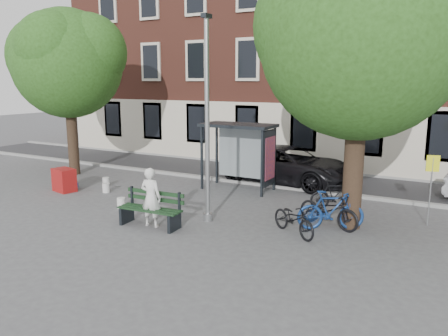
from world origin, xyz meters
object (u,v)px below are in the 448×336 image
painter (151,197)px  notice_sign (432,174)px  bike_d (335,195)px  bus_shelter (248,142)px  bike_c (294,219)px  car_dark (288,165)px  lamppost (207,131)px  bike_b (331,210)px  bike_a (329,209)px  bench (151,211)px  red_stand (64,180)px

painter → notice_sign: notice_sign is taller
bike_d → painter: bearing=104.8°
bus_shelter → bike_c: (3.36, -4.03, -1.45)m
car_dark → lamppost: bearing=-177.4°
bike_b → notice_sign: notice_sign is taller
painter → bike_c: (3.95, 1.33, -0.42)m
bus_shelter → car_dark: size_ratio=0.51×
bike_a → bike_d: bearing=27.6°
bike_a → bench: bearing=136.6°
bench → notice_sign: bearing=25.8°
bike_b → bike_d: bearing=-18.1°
bus_shelter → bike_b: (4.15, -3.11, -1.33)m
lamppost → car_dark: lamppost is taller
bike_b → bike_c: size_ratio=1.10×
red_stand → painter: bearing=-17.1°
bike_a → car_dark: 5.68m
bench → bike_b: (4.77, 2.23, 0.12)m
lamppost → notice_sign: 6.70m
bike_d → red_stand: 10.28m
lamppost → bench: bearing=-134.9°
red_stand → notice_sign: bearing=10.1°
notice_sign → bike_b: bearing=-160.9°
lamppost → car_dark: 6.33m
bike_a → bus_shelter: bearing=73.0°
lamppost → bike_d: (3.12, 3.08, -2.28)m
bike_b → notice_sign: bearing=-83.8°
painter → car_dark: size_ratio=0.32×
bench → lamppost: bearing=41.9°
bench → red_stand: (-5.59, 1.70, -0.02)m
red_stand → notice_sign: size_ratio=0.42×
red_stand → bike_b: bearing=2.9°
lamppost → painter: lamppost is taller
bus_shelter → bench: 5.57m
bench → bike_b: bike_b is taller
notice_sign → bench: bearing=-167.7°
bike_b → red_stand: (-10.36, -0.52, -0.13)m
painter → bike_d: painter is taller
painter → car_dark: bearing=-107.5°
car_dark → notice_sign: (5.66, -3.25, 0.81)m
bike_c → car_dark: bearing=55.6°
bus_shelter → bench: bearing=-96.6°
painter → bike_a: (4.61, 2.48, -0.36)m
bike_c → bike_d: size_ratio=1.05×
car_dark → red_stand: bearing=133.5°
lamppost → bus_shelter: size_ratio=2.14×
bike_a → car_dark: bearing=51.5°
bench → car_dark: size_ratio=0.36×
painter → bench: bearing=-41.7°
painter → bike_a: size_ratio=0.88×
bike_a → bike_c: bike_a is taller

